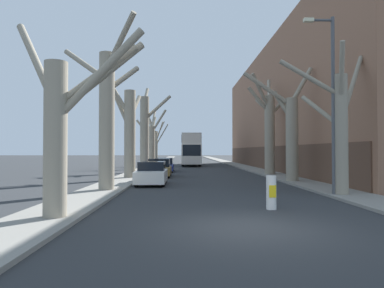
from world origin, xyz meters
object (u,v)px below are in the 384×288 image
Objects in this scene: street_tree_right_1 at (290,132)px; parked_car_1 at (159,168)px; street_tree_left_4 at (152,140)px; street_tree_right_2 at (269,128)px; parked_car_0 at (152,174)px; parked_car_2 at (164,165)px; street_tree_left_3 at (145,131)px; street_tree_left_5 at (156,143)px; street_tree_left_0 at (62,121)px; lamp_post at (331,96)px; double_decker_bus at (191,148)px; street_tree_right_0 at (339,125)px; street_tree_left_1 at (107,114)px; traffic_bollard at (271,192)px; street_tree_left_2 at (129,130)px.

street_tree_right_1 reaches higher than parked_car_1.
street_tree_right_2 reaches higher than street_tree_left_4.
parked_car_0 reaches higher than parked_car_2.
street_tree_left_5 is at bearing 90.19° from street_tree_left_3.
parked_car_1 is at bearing -84.77° from street_tree_left_5.
lamp_post is (10.28, 4.88, 1.57)m from street_tree_left_0.
parked_car_0 is (-2.92, -27.40, -1.80)m from double_decker_bus.
street_tree_right_0 is 15.15m from parked_car_1.
street_tree_left_1 is 1.16× the size of street_tree_left_4.
street_tree_left_4 reaches higher than traffic_bollard.
street_tree_left_1 is 22.77m from street_tree_left_4.
street_tree_left_0 is 11.49m from lamp_post.
street_tree_left_0 is 0.55× the size of double_decker_bus.
street_tree_right_0 is (10.76, -24.82, -0.06)m from street_tree_left_4.
street_tree_left_5 is 0.85× the size of lamp_post.
lamp_post reaches higher than street_tree_left_4.
street_tree_left_1 reaches higher than double_decker_bus.
street_tree_left_0 is 0.74× the size of street_tree_left_1.
street_tree_left_3 is (0.14, 15.89, 0.06)m from street_tree_left_1.
street_tree_left_1 reaches higher than parked_car_1.
street_tree_left_5 reaches higher than street_tree_left_2.
lamp_post is at bearing 42.23° from traffic_bollard.
parked_car_0 is 12.80m from parked_car_2.
parked_car_1 is (-9.18, -1.71, -3.37)m from street_tree_right_2.
street_tree_left_1 is 29.99m from street_tree_left_5.
street_tree_left_5 is at bearing 93.98° from parked_car_0.
street_tree_right_2 is at bearing -21.33° from street_tree_left_3.
street_tree_left_1 is at bearing 142.60° from traffic_bollard.
traffic_bollard is (7.10, -13.19, -2.96)m from street_tree_left_2.
street_tree_right_2 is (11.11, 11.60, 0.12)m from street_tree_left_1.
traffic_bollard is at bearing -72.18° from street_tree_left_3.
street_tree_left_4 is 20.93m from street_tree_right_1.
lamp_post is (10.38, -17.98, 0.54)m from street_tree_left_3.
street_tree_left_5 is 13.93m from parked_car_2.
double_decker_bus is 36.41m from traffic_bollard.
lamp_post is at bearing -33.42° from parked_car_0.
street_tree_left_3 is 11.78m from street_tree_right_2.
traffic_bollard is at bearing -76.31° from street_tree_left_4.
street_tree_left_2 is 11.86m from street_tree_right_2.
street_tree_left_1 is at bearing -101.05° from parked_car_1.
double_decker_bus is at bearing 102.83° from street_tree_right_1.
street_tree_left_5 is 36.04m from traffic_bollard.
street_tree_right_2 reaches higher than street_tree_left_0.
street_tree_right_1 is at bearing 23.81° from street_tree_left_1.
lamp_post is (-0.59, -13.69, 0.48)m from street_tree_right_2.
street_tree_right_0 is 0.58× the size of double_decker_bus.
double_decker_bus is 2.67× the size of parked_car_2.
street_tree_left_1 is 2.17× the size of parked_car_1.
street_tree_left_3 is at bearing -107.34° from double_decker_bus.
street_tree_left_3 is at bearing 88.03° from street_tree_left_2.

